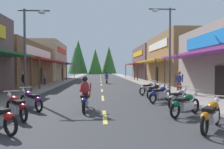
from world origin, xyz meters
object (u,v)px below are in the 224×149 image
motorcycle_parked_right_3 (179,98)px  motorcycle_parked_right_1 (211,114)px  motorcycle_parked_left_1 (16,106)px  rider_cruising_trailing (107,79)px  streetlamp_left (30,40)px  motorcycle_parked_right_5 (155,90)px  motorcycle_parked_left_2 (31,100)px  streetlamp_right (166,39)px  rider_cruising_lead (85,96)px  pedestrian_by_shop (45,77)px  motorcycle_parked_right_6 (149,88)px  motorcycle_parked_right_2 (185,104)px  pedestrian_browsing (179,81)px  motorcycle_parked_right_4 (160,94)px  pedestrian_waiting (23,81)px

motorcycle_parked_right_3 → motorcycle_parked_right_1: bearing=-140.9°
motorcycle_parked_left_1 → rider_cruising_trailing: 19.98m
streetlamp_left → motorcycle_parked_right_5: 8.80m
rider_cruising_trailing → motorcycle_parked_left_2: bearing=165.1°
streetlamp_left → streetlamp_right: 9.64m
motorcycle_parked_right_3 → motorcycle_parked_right_5: (-0.26, 3.54, 0.00)m
motorcycle_parked_left_1 → rider_cruising_lead: (2.49, 1.51, 0.17)m
motorcycle_parked_left_2 → pedestrian_by_shop: bearing=-31.7°
motorcycle_parked_right_5 → motorcycle_parked_left_1: bearing=170.7°
motorcycle_parked_right_6 → pedestrian_by_shop: (-9.98, 9.26, 0.45)m
streetlamp_left → motorcycle_parked_right_3: 9.86m
motorcycle_parked_right_2 → motorcycle_parked_right_3: size_ratio=1.11×
streetlamp_right → pedestrian_by_shop: streetlamp_right is taller
motorcycle_parked_right_3 → pedestrian_browsing: pedestrian_browsing is taller
streetlamp_left → motorcycle_parked_right_4: size_ratio=3.41×
rider_cruising_lead → rider_cruising_trailing: (1.55, 18.05, 0.00)m
streetlamp_left → motorcycle_parked_right_1: bearing=-44.2°
motorcycle_parked_right_3 → motorcycle_parked_right_4: 1.82m
rider_cruising_lead → motorcycle_parked_right_1: bearing=-128.1°
streetlamp_left → pedestrian_by_shop: size_ratio=3.57×
motorcycle_parked_right_1 → rider_cruising_trailing: (-2.55, 21.42, 0.17)m
motorcycle_parked_left_1 → motorcycle_parked_left_2: (-0.01, 1.74, 0.00)m
motorcycle_parked_right_5 → pedestrian_browsing: size_ratio=0.96×
motorcycle_parked_right_2 → pedestrian_waiting: bearing=102.3°
rider_cruising_trailing → rider_cruising_lead: bearing=172.9°
motorcycle_parked_right_4 → pedestrian_by_shop: size_ratio=1.05×
pedestrian_by_shop → motorcycle_parked_right_1: bearing=51.4°
pedestrian_browsing → pedestrian_waiting: pedestrian_browsing is taller
pedestrian_browsing → rider_cruising_trailing: bearing=-124.8°
streetlamp_right → motorcycle_parked_right_4: (-1.49, -3.70, -3.68)m
motorcycle_parked_right_2 → motorcycle_parked_right_4: size_ratio=1.04×
motorcycle_parked_right_1 → motorcycle_parked_right_6: same height
motorcycle_parked_right_3 → motorcycle_parked_left_2: (-7.02, -0.24, 0.00)m
motorcycle_parked_right_3 → pedestrian_by_shop: pedestrian_by_shop is taller
motorcycle_parked_right_3 → pedestrian_browsing: size_ratio=0.92×
motorcycle_parked_right_3 → motorcycle_parked_left_1: same height
rider_cruising_lead → motorcycle_parked_right_6: bearing=-34.9°
motorcycle_parked_right_5 → motorcycle_parked_right_3: bearing=-134.3°
motorcycle_parked_right_1 → streetlamp_left: bearing=87.3°
motorcycle_parked_right_1 → rider_cruising_lead: (-4.10, 3.36, 0.17)m
motorcycle_parked_left_2 → motorcycle_parked_right_4: bearing=-116.9°
motorcycle_parked_right_4 → motorcycle_parked_left_1: same height
motorcycle_parked_right_3 → motorcycle_parked_right_4: (-0.39, 1.78, 0.00)m
streetlamp_right → motorcycle_parked_right_3: 6.68m
motorcycle_parked_right_2 → pedestrian_waiting: 11.99m
motorcycle_parked_right_1 → motorcycle_parked_right_6: size_ratio=0.98×
rider_cruising_trailing → pedestrian_waiting: 13.37m
motorcycle_parked_right_5 → rider_cruising_lead: bearing=174.7°
motorcycle_parked_right_6 → pedestrian_by_shop: pedestrian_by_shop is taller
motorcycle_parked_right_6 → motorcycle_parked_left_2: same height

